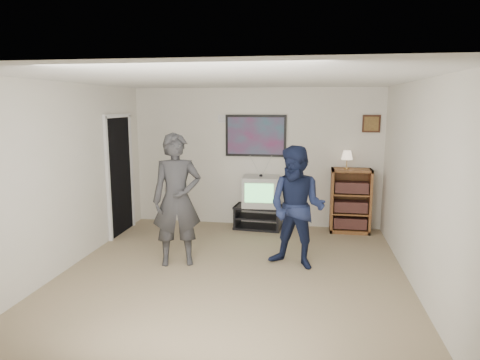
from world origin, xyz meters
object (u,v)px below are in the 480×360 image
(crt_television, at_px, (261,191))
(person_tall, at_px, (177,200))
(person_short, at_px, (297,208))
(bookshelf, at_px, (350,201))

(crt_television, bearing_deg, person_tall, -119.46)
(person_short, bearing_deg, bookshelf, 83.89)
(person_tall, distance_m, person_short, 1.64)
(bookshelf, height_order, person_tall, person_tall)
(person_tall, bearing_deg, crt_television, 45.20)
(crt_television, distance_m, person_short, 1.88)
(crt_television, bearing_deg, person_short, -71.42)
(crt_television, distance_m, bookshelf, 1.57)
(crt_television, height_order, bookshelf, bookshelf)
(crt_television, xyz_separation_m, bookshelf, (1.56, 0.05, -0.13))
(crt_television, relative_size, person_short, 0.38)
(bookshelf, height_order, person_short, person_short)
(person_tall, relative_size, person_short, 1.10)
(person_tall, xyz_separation_m, person_short, (1.63, 0.14, -0.08))
(bookshelf, xyz_separation_m, person_short, (-0.88, -1.80, 0.28))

